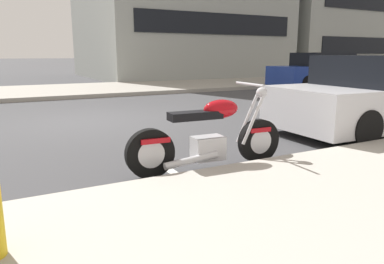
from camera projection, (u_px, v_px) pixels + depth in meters
ground_plane at (95, 121)px, 8.16m from camera, size 260.00×260.00×0.00m
sidewalk_far_curb at (289, 81)px, 19.61m from camera, size 120.00×5.00×0.14m
parking_stall_stripe at (164, 166)px, 4.88m from camera, size 0.12×2.20×0.01m
parked_motorcycle at (210, 138)px, 4.68m from camera, size 2.16×0.62×1.10m
parked_car_across_street at (381, 96)px, 7.08m from camera, size 4.44×1.97×1.44m
car_opposite_curb at (319, 71)px, 16.25m from camera, size 4.50×1.84×1.53m
townhouse_near_left at (333, 14)px, 29.40m from camera, size 13.89×9.14×9.26m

